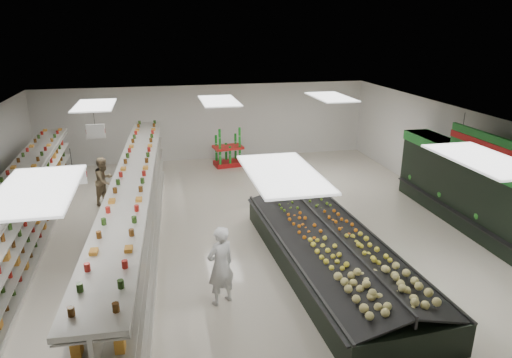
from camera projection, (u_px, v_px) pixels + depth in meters
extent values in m
plane|color=beige|center=(242.00, 237.00, 12.66)|extent=(16.00, 16.00, 0.00)
cube|color=white|center=(241.00, 124.00, 11.62)|extent=(14.00, 16.00, 0.02)
cube|color=silver|center=(207.00, 123.00, 19.54)|extent=(14.00, 0.02, 3.20)
cube|color=silver|center=(472.00, 166.00, 13.56)|extent=(0.02, 16.00, 3.20)
cube|color=black|center=(491.00, 201.00, 12.24)|extent=(0.80, 8.00, 2.20)
cube|color=#1F7428|center=(497.00, 168.00, 11.93)|extent=(0.85, 8.00, 0.30)
cube|color=black|center=(480.00, 221.00, 12.37)|extent=(0.55, 7.80, 0.15)
cube|color=beige|center=(488.00, 193.00, 12.13)|extent=(0.45, 7.70, 0.03)
cube|color=beige|center=(490.00, 183.00, 12.03)|extent=(0.45, 7.70, 0.03)
cube|color=white|center=(73.00, 175.00, 9.15)|extent=(0.50, 0.06, 0.40)
cube|color=#AC1314|center=(73.00, 175.00, 9.15)|extent=(0.52, 0.02, 0.12)
cylinder|color=black|center=(71.00, 161.00, 9.06)|extent=(0.01, 0.01, 0.50)
cube|color=white|center=(96.00, 131.00, 12.85)|extent=(0.50, 0.06, 0.40)
cube|color=#AC1314|center=(96.00, 131.00, 12.85)|extent=(0.52, 0.02, 0.12)
cylinder|color=black|center=(94.00, 121.00, 12.75)|extent=(0.01, 0.01, 0.50)
cube|color=#1F7428|center=(491.00, 146.00, 11.68)|extent=(0.10, 3.20, 0.60)
cube|color=#AC1314|center=(489.00, 146.00, 11.67)|extent=(0.03, 3.20, 0.18)
cylinder|color=black|center=(464.00, 122.00, 12.66)|extent=(0.01, 0.01, 0.50)
cube|color=silver|center=(29.00, 247.00, 11.97)|extent=(1.18, 11.55, 0.12)
cube|color=silver|center=(23.00, 216.00, 11.68)|extent=(0.37, 11.53, 1.92)
cube|color=silver|center=(16.00, 179.00, 11.36)|extent=(1.18, 11.55, 0.08)
cube|color=beige|center=(19.00, 244.00, 11.88)|extent=(0.73, 11.44, 0.03)
cube|color=beige|center=(16.00, 230.00, 11.75)|extent=(0.73, 11.44, 0.03)
cube|color=beige|center=(13.00, 215.00, 11.61)|extent=(0.73, 11.44, 0.03)
cube|color=beige|center=(10.00, 199.00, 11.48)|extent=(0.73, 11.44, 0.03)
cube|color=beige|center=(7.00, 184.00, 11.34)|extent=(0.73, 11.44, 0.03)
cube|color=beige|center=(37.00, 242.00, 11.98)|extent=(0.73, 11.44, 0.03)
cube|color=beige|center=(34.00, 228.00, 11.85)|extent=(0.73, 11.44, 0.03)
cube|color=beige|center=(32.00, 213.00, 11.71)|extent=(0.73, 11.44, 0.03)
cube|color=beige|center=(29.00, 198.00, 11.58)|extent=(0.73, 11.44, 0.03)
cube|color=beige|center=(27.00, 182.00, 11.44)|extent=(0.73, 11.44, 0.03)
cube|color=silver|center=(141.00, 249.00, 11.86)|extent=(1.55, 12.49, 0.12)
cube|color=silver|center=(137.00, 215.00, 11.55)|extent=(0.68, 12.45, 2.08)
cube|color=silver|center=(134.00, 174.00, 11.20)|extent=(1.55, 12.49, 0.08)
cube|color=beige|center=(131.00, 246.00, 11.78)|extent=(1.06, 12.37, 0.03)
cube|color=beige|center=(129.00, 230.00, 11.64)|extent=(1.06, 12.37, 0.03)
cube|color=beige|center=(128.00, 213.00, 11.49)|extent=(1.06, 12.37, 0.03)
cube|color=beige|center=(126.00, 197.00, 11.34)|extent=(1.06, 12.37, 0.03)
cube|color=beige|center=(124.00, 179.00, 11.20)|extent=(1.06, 12.37, 0.03)
cube|color=beige|center=(150.00, 244.00, 11.86)|extent=(1.06, 12.37, 0.03)
cube|color=beige|center=(148.00, 228.00, 11.71)|extent=(1.06, 12.37, 0.03)
cube|color=beige|center=(147.00, 212.00, 11.56)|extent=(1.06, 12.37, 0.03)
cube|color=beige|center=(145.00, 195.00, 11.42)|extent=(1.06, 12.37, 0.03)
cube|color=beige|center=(144.00, 178.00, 11.27)|extent=(1.06, 12.37, 0.03)
cube|color=black|center=(332.00, 257.00, 10.87)|extent=(2.64, 6.98, 0.69)
cube|color=#262626|center=(287.00, 249.00, 10.48)|extent=(0.34, 6.88, 0.06)
cube|color=#262626|center=(377.00, 238.00, 11.03)|extent=(0.34, 6.88, 0.06)
cube|color=black|center=(309.00, 243.00, 10.57)|extent=(1.54, 6.83, 0.35)
cube|color=black|center=(357.00, 237.00, 10.87)|extent=(1.54, 6.83, 0.35)
cube|color=#262626|center=(333.00, 236.00, 10.69)|extent=(0.33, 6.78, 0.25)
cube|color=#AC1314|center=(228.00, 163.00, 19.02)|extent=(1.22, 0.90, 0.19)
cube|color=red|center=(228.00, 147.00, 18.79)|extent=(1.27, 0.95, 0.09)
imported|color=silver|center=(221.00, 266.00, 9.44)|extent=(0.76, 0.67, 1.76)
imported|color=tan|center=(104.00, 181.00, 14.83)|extent=(0.80, 0.90, 1.57)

